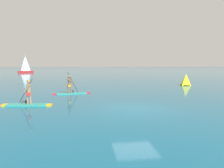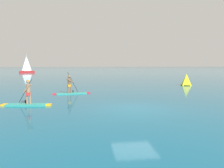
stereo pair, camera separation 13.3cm
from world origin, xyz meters
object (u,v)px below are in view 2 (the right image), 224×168
(paddleboarder_mid_center, at_px, (71,90))
(paddleboarder_near_left, at_px, (27,100))
(sailboat_left_horizon, at_px, (27,70))
(race_marker_buoy, at_px, (186,80))

(paddleboarder_mid_center, bearing_deg, paddleboarder_near_left, -124.52)
(paddleboarder_near_left, relative_size, sailboat_left_horizon, 0.53)
(race_marker_buoy, bearing_deg, sailboat_left_horizon, 125.15)
(paddleboarder_mid_center, xyz_separation_m, race_marker_buoy, (13.92, 5.91, 0.28))
(paddleboarder_near_left, distance_m, paddleboarder_mid_center, 5.58)
(paddleboarder_mid_center, xyz_separation_m, sailboat_left_horizon, (-17.07, 49.92, 0.46))
(race_marker_buoy, bearing_deg, paddleboarder_near_left, -146.31)
(paddleboarder_mid_center, relative_size, sailboat_left_horizon, 0.56)
(race_marker_buoy, bearing_deg, paddleboarder_mid_center, -157.01)
(paddleboarder_near_left, relative_size, race_marker_buoy, 2.12)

